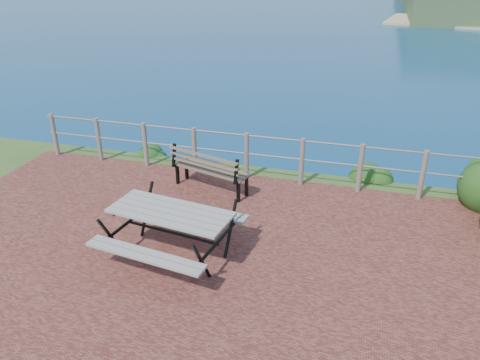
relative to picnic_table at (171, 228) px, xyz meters
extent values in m
cube|color=#5F2922|center=(0.39, -0.33, -0.50)|extent=(10.00, 7.00, 0.12)
cylinder|color=#6B5B4C|center=(-4.21, 3.02, 0.02)|extent=(0.10, 0.10, 1.00)
cylinder|color=#6B5B4C|center=(-3.06, 3.02, 0.02)|extent=(0.10, 0.10, 1.00)
cylinder|color=#6B5B4C|center=(-1.91, 3.02, 0.02)|extent=(0.10, 0.10, 1.00)
cylinder|color=#6B5B4C|center=(-0.76, 3.02, 0.02)|extent=(0.10, 0.10, 1.00)
cylinder|color=#6B5B4C|center=(0.39, 3.02, 0.02)|extent=(0.10, 0.10, 1.00)
cylinder|color=#6B5B4C|center=(1.54, 3.02, 0.02)|extent=(0.10, 0.10, 1.00)
cylinder|color=#6B5B4C|center=(2.69, 3.02, 0.02)|extent=(0.10, 0.10, 1.00)
cylinder|color=#6B5B4C|center=(3.84, 3.02, 0.02)|extent=(0.10, 0.10, 1.00)
cylinder|color=slate|center=(0.39, 3.02, 0.47)|extent=(9.40, 0.04, 0.04)
cylinder|color=slate|center=(0.39, 3.02, 0.07)|extent=(9.40, 0.04, 0.04)
cube|color=gray|center=(0.00, 0.00, 0.28)|extent=(1.96, 1.03, 0.04)
cube|color=gray|center=(0.00, 0.00, -0.03)|extent=(1.89, 0.53, 0.04)
cube|color=gray|center=(0.00, 0.00, -0.03)|extent=(1.89, 0.53, 0.04)
cylinder|color=black|center=(0.00, 0.00, -0.08)|extent=(1.60, 0.27, 0.05)
cube|color=brown|center=(-0.15, 2.30, -0.05)|extent=(1.64, 0.84, 0.04)
cube|color=brown|center=(-0.15, 2.30, 0.23)|extent=(1.56, 0.57, 0.36)
cube|color=black|center=(-0.15, 2.30, -0.26)|extent=(0.06, 0.07, 0.44)
cube|color=black|center=(-0.15, 2.30, -0.26)|extent=(0.06, 0.07, 0.44)
cube|color=black|center=(-0.15, 2.30, -0.26)|extent=(0.06, 0.07, 0.44)
cube|color=black|center=(-0.15, 2.30, -0.26)|extent=(0.06, 0.07, 0.44)
ellipsoid|color=#1C4A1B|center=(-2.19, 3.88, -0.50)|extent=(0.68, 0.68, 0.39)
ellipsoid|color=#184515|center=(2.94, 3.69, -0.50)|extent=(0.72, 0.72, 0.45)
camera|label=1|loc=(2.67, -5.61, 3.81)|focal=35.00mm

